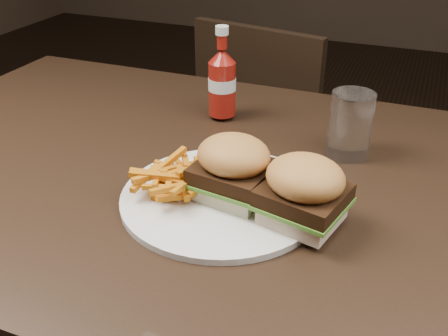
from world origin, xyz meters
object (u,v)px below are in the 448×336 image
at_px(plate, 221,198).
at_px(tumbler, 350,125).
at_px(dining_table, 188,175).
at_px(chair_far, 281,148).
at_px(ketchup_bottle, 222,89).

distance_m(plate, tumbler, 0.26).
relative_size(dining_table, chair_far, 3.13).
bearing_deg(plate, chair_far, 98.83).
height_order(dining_table, chair_far, dining_table).
bearing_deg(dining_table, chair_far, 92.46).
bearing_deg(chair_far, ketchup_bottle, 102.82).
height_order(chair_far, tumbler, tumbler).
distance_m(chair_far, tumbler, 0.74).
xyz_separation_m(dining_table, tumbler, (0.24, 0.14, 0.08)).
bearing_deg(plate, ketchup_bottle, 111.78).
bearing_deg(ketchup_bottle, plate, -68.22).
bearing_deg(chair_far, dining_table, 103.98).
height_order(ketchup_bottle, tumbler, same).
xyz_separation_m(plate, tumbler, (0.15, 0.22, 0.05)).
distance_m(dining_table, chair_far, 0.78).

